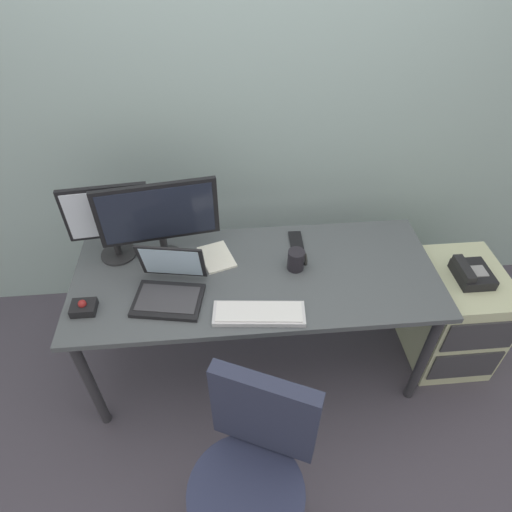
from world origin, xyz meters
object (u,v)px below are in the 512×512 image
Objects in this scene: desk_phone at (471,273)px; trackball_mouse at (84,307)px; file_cabinet at (452,314)px; office_chair at (252,484)px; cell_phone at (296,240)px; monitor_main at (159,217)px; laptop at (169,286)px; keyboard at (259,313)px; coffee_mug at (297,260)px; paper_notepad at (217,257)px; monitor_side at (109,218)px.

desk_phone is 1.92m from trackball_mouse.
trackball_mouse reaches higher than file_cabinet.
cell_phone is at bearing 73.33° from office_chair.
trackball_mouse is (-1.91, -0.15, 0.10)m from desk_phone.
laptop is at bearing -81.72° from monitor_main.
coffee_mug is at bearing 53.68° from keyboard.
office_chair reaches higher than file_cabinet.
laptop is 0.32m from paper_notepad.
keyboard is at bearing -7.07° from trackball_mouse.
keyboard is (-1.13, -0.24, 0.09)m from desk_phone.
office_chair is 1.21m from monitor_main.
laptop is at bearing -46.86° from monitor_side.
paper_notepad is (0.50, -0.07, -0.23)m from monitor_side.
trackball_mouse is at bearing -169.05° from coffee_mug.
cell_phone is at bearing 164.14° from desk_phone.
monitor_main is 5.11× the size of trackball_mouse.
keyboard is 3.83× the size of trackball_mouse.
monitor_side reaches higher than desk_phone.
laptop reaches higher than trackball_mouse.
file_cabinet is at bearing 3.50° from laptop.
monitor_main is at bearing 136.40° from keyboard.
file_cabinet is at bearing 12.91° from keyboard.
laptop is at bearing -150.96° from cell_phone.
paper_notepad is 0.43m from cell_phone.
office_chair is 0.90m from laptop.
monitor_main reaches higher than desk_phone.
monitor_side reaches higher than cell_phone.
monitor_side is 3.75× the size of trackball_mouse.
paper_notepad is (-0.10, 1.00, 0.30)m from office_chair.
desk_phone is 0.21× the size of office_chair.
coffee_mug is at bearing 10.95° from trackball_mouse.
desk_phone is 0.49× the size of monitor_side.
trackball_mouse reaches higher than cell_phone.
monitor_main reaches higher than cell_phone.
coffee_mug is (-0.91, 0.05, 0.13)m from desk_phone.
monitor_side is at bearing -176.24° from cell_phone.
cell_phone is (1.03, 0.40, -0.02)m from trackball_mouse.
cell_phone is (0.68, 0.08, -0.26)m from monitor_main.
laptop is at bearing 10.30° from trackball_mouse.
cell_phone is at bearing 12.79° from paper_notepad.
monitor_main reaches higher than trackball_mouse.
monitor_side is at bearing 173.52° from file_cabinet.
office_chair is 8.68× the size of trackball_mouse.
keyboard is 1.19× the size of laptop.
office_chair is at bearing -44.94° from trackball_mouse.
trackball_mouse is at bearing 135.06° from office_chair.
cell_phone is at bearing 165.26° from file_cabinet.
keyboard reaches higher than cell_phone.
office_chair is at bearing -67.58° from laptop.
laptop is 0.62m from coffee_mug.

